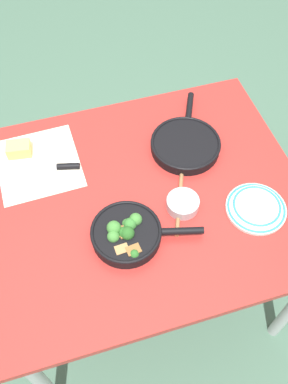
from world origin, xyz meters
TOP-DOWN VIEW (x-y plane):
  - ground_plane at (0.00, 0.00)m, footprint 14.00×14.00m
  - dining_table_red at (0.00, 0.00)m, footprint 1.15×0.96m
  - skillet_broccoli at (-0.10, -0.15)m, footprint 0.37×0.24m
  - skillet_eggs at (0.22, 0.16)m, footprint 0.27×0.39m
  - wooden_spoon at (0.15, 0.03)m, footprint 0.18×0.37m
  - parchment_sheet at (-0.34, 0.25)m, footprint 0.31×0.33m
  - grater_knife at (-0.28, 0.21)m, footprint 0.24×0.09m
  - cheese_block at (-0.40, 0.32)m, footprint 0.10×0.07m
  - dinner_plate_stack at (0.36, -0.17)m, footprint 0.21×0.21m
  - prep_bowl_steel at (0.11, -0.09)m, footprint 0.11×0.11m

SIDE VIEW (x-z plane):
  - ground_plane at x=0.00m, z-range 0.00..0.00m
  - dining_table_red at x=0.00m, z-range 0.30..1.08m
  - parchment_sheet at x=-0.34m, z-range 0.78..0.78m
  - wooden_spoon at x=0.15m, z-range 0.78..0.80m
  - grater_knife at x=-0.28m, z-range 0.78..0.80m
  - dinner_plate_stack at x=0.36m, z-range 0.78..0.81m
  - prep_bowl_steel at x=0.11m, z-range 0.78..0.82m
  - skillet_eggs at x=0.22m, z-range 0.78..0.82m
  - cheese_block at x=-0.40m, z-range 0.78..0.83m
  - skillet_broccoli at x=-0.10m, z-range 0.77..0.85m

